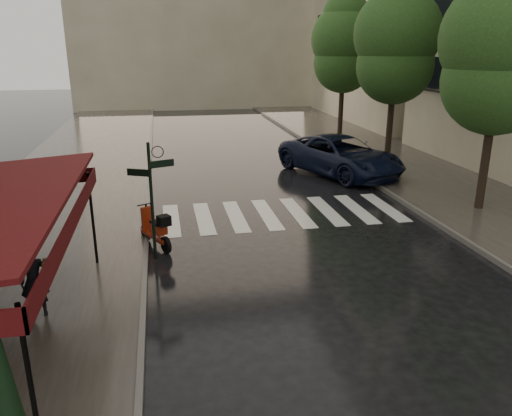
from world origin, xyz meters
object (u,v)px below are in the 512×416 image
object	(u,v)px
scooter	(156,230)
parasol_back	(5,381)
parked_car	(340,156)
pedestrian_with_umbrella	(29,243)

from	to	relation	value
scooter	parasol_back	world-z (taller)	parasol_back
parked_car	parasol_back	world-z (taller)	parasol_back
pedestrian_with_umbrella	scooter	distance (m)	4.41
parasol_back	pedestrian_with_umbrella	bearing A→B (deg)	97.86
pedestrian_with_umbrella	scooter	bearing A→B (deg)	47.77
parasol_back	parked_car	bearing A→B (deg)	55.96
parked_car	scooter	bearing A→B (deg)	-162.11
pedestrian_with_umbrella	parked_car	xyz separation A→B (m)	(10.25, 10.49, -0.87)
parked_car	pedestrian_with_umbrella	bearing A→B (deg)	-157.90
pedestrian_with_umbrella	parked_car	world-z (taller)	pedestrian_with_umbrella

